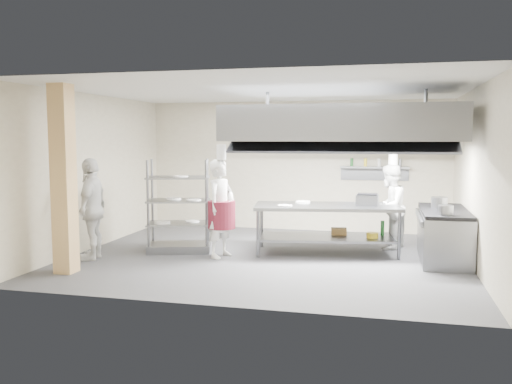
% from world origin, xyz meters
% --- Properties ---
extents(floor, '(7.00, 7.00, 0.00)m').
position_xyz_m(floor, '(0.00, 0.00, 0.00)').
color(floor, '#2E2E30').
rests_on(floor, ground).
extents(ceiling, '(7.00, 7.00, 0.00)m').
position_xyz_m(ceiling, '(0.00, 0.00, 3.00)').
color(ceiling, silver).
rests_on(ceiling, wall_back).
extents(wall_back, '(7.00, 0.00, 7.00)m').
position_xyz_m(wall_back, '(0.00, 3.00, 1.50)').
color(wall_back, '#B6AB90').
rests_on(wall_back, ground).
extents(wall_left, '(0.00, 6.00, 6.00)m').
position_xyz_m(wall_left, '(-3.50, 0.00, 1.50)').
color(wall_left, '#B6AB90').
rests_on(wall_left, ground).
extents(wall_right, '(0.00, 6.00, 6.00)m').
position_xyz_m(wall_right, '(3.50, 0.00, 1.50)').
color(wall_right, '#B6AB90').
rests_on(wall_right, ground).
extents(column, '(0.30, 0.30, 3.00)m').
position_xyz_m(column, '(-2.90, -1.90, 1.50)').
color(column, '#DEB172').
rests_on(column, floor).
extents(exhaust_hood, '(4.00, 2.50, 0.60)m').
position_xyz_m(exhaust_hood, '(1.30, 0.40, 2.40)').
color(exhaust_hood, gray).
rests_on(exhaust_hood, ceiling).
extents(hood_strip_a, '(1.60, 0.12, 0.04)m').
position_xyz_m(hood_strip_a, '(0.40, 0.40, 2.08)').
color(hood_strip_a, white).
rests_on(hood_strip_a, exhaust_hood).
extents(hood_strip_b, '(1.60, 0.12, 0.04)m').
position_xyz_m(hood_strip_b, '(2.20, 0.40, 2.08)').
color(hood_strip_b, white).
rests_on(hood_strip_b, exhaust_hood).
extents(wall_shelf, '(1.50, 0.28, 0.04)m').
position_xyz_m(wall_shelf, '(1.80, 2.84, 1.50)').
color(wall_shelf, gray).
rests_on(wall_shelf, wall_back).
extents(island, '(2.81, 1.52, 0.91)m').
position_xyz_m(island, '(1.00, 0.57, 0.46)').
color(island, gray).
rests_on(island, floor).
extents(island_worktop, '(2.81, 1.52, 0.06)m').
position_xyz_m(island_worktop, '(1.00, 0.57, 0.88)').
color(island_worktop, gray).
rests_on(island_worktop, island).
extents(island_undershelf, '(2.58, 1.38, 0.04)m').
position_xyz_m(island_undershelf, '(1.00, 0.57, 0.30)').
color(island_undershelf, slate).
rests_on(island_undershelf, island).
extents(pass_rack, '(1.31, 0.99, 1.75)m').
position_xyz_m(pass_rack, '(-1.75, 0.06, 0.88)').
color(pass_rack, slate).
rests_on(pass_rack, floor).
extents(cooking_range, '(0.80, 2.00, 0.84)m').
position_xyz_m(cooking_range, '(3.08, 0.50, 0.42)').
color(cooking_range, gray).
rests_on(cooking_range, floor).
extents(range_top, '(0.78, 1.96, 0.06)m').
position_xyz_m(range_top, '(3.08, 0.50, 0.87)').
color(range_top, black).
rests_on(range_top, cooking_range).
extents(chef_head, '(0.61, 0.75, 1.77)m').
position_xyz_m(chef_head, '(-0.82, -0.22, 0.89)').
color(chef_head, silver).
rests_on(chef_head, floor).
extents(chef_line, '(0.87, 0.97, 1.65)m').
position_xyz_m(chef_line, '(2.14, 1.26, 0.82)').
color(chef_line, white).
rests_on(chef_line, floor).
extents(chef_plating, '(0.63, 1.12, 1.81)m').
position_xyz_m(chef_plating, '(-3.00, -0.91, 0.90)').
color(chef_plating, white).
rests_on(chef_plating, floor).
extents(griddle, '(0.41, 0.33, 0.19)m').
position_xyz_m(griddle, '(1.73, 0.68, 1.01)').
color(griddle, slate).
rests_on(griddle, island_worktop).
extents(wicker_basket, '(0.31, 0.23, 0.13)m').
position_xyz_m(wicker_basket, '(1.21, 0.78, 0.38)').
color(wicker_basket, olive).
rests_on(wicker_basket, island_undershelf).
extents(stockpot, '(0.29, 0.29, 0.20)m').
position_xyz_m(stockpot, '(3.00, 0.69, 1.00)').
color(stockpot, gray).
rests_on(stockpot, range_top).
extents(plate_stack, '(0.28, 0.28, 0.05)m').
position_xyz_m(plate_stack, '(-1.75, 0.06, 0.56)').
color(plate_stack, white).
rests_on(plate_stack, pass_rack).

